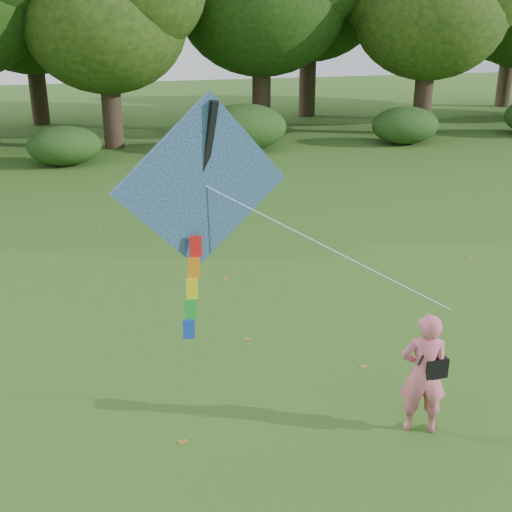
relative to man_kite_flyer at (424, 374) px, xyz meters
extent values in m
plane|color=#265114|center=(-0.09, 0.97, -0.83)|extent=(100.00, 100.00, 0.00)
imported|color=#D9667A|center=(0.00, 0.00, 0.00)|extent=(0.70, 0.58, 1.65)
cube|color=black|center=(0.12, -0.03, 0.10)|extent=(0.30, 0.20, 0.26)
cylinder|color=black|center=(0.00, -0.04, 0.42)|extent=(0.33, 0.14, 0.47)
cube|color=#245A9F|center=(-2.64, 0.62, 2.49)|extent=(2.07, 0.48, 2.08)
cube|color=black|center=(-2.64, 0.65, 2.49)|extent=(0.30, 0.57, 1.87)
cylinder|color=white|center=(-1.20, 0.28, 1.69)|extent=(2.90, 0.68, 1.62)
cube|color=red|center=(-2.74, 0.64, 1.77)|extent=(0.14, 0.06, 0.26)
cube|color=orange|center=(-2.77, 0.64, 1.51)|extent=(0.14, 0.06, 0.26)
cube|color=yellow|center=(-2.80, 0.64, 1.25)|extent=(0.14, 0.06, 0.26)
cube|color=green|center=(-2.83, 0.64, 0.99)|extent=(0.14, 0.06, 0.26)
cube|color=blue|center=(-2.86, 0.64, 0.73)|extent=(0.14, 0.06, 0.26)
cylinder|color=#3A2D1E|center=(-2.09, 20.97, 0.75)|extent=(0.80, 0.80, 3.15)
ellipsoid|color=#1E3F11|center=(-2.09, 20.97, 4.08)|extent=(6.40, 6.40, 5.44)
cylinder|color=#3A2D1E|center=(4.91, 22.97, 1.01)|extent=(0.86, 0.86, 3.67)
ellipsoid|color=#1E3F11|center=(4.91, 22.97, 4.94)|extent=(7.60, 7.60, 6.46)
cylinder|color=#3A2D1E|center=(11.91, 20.47, 0.89)|extent=(0.83, 0.83, 3.43)
ellipsoid|color=#1E3F11|center=(11.91, 20.47, 4.47)|extent=(6.80, 6.80, 5.78)
cylinder|color=#3A2D1E|center=(-5.09, 28.47, 0.92)|extent=(0.84, 0.84, 3.50)
ellipsoid|color=#1E3F11|center=(-5.09, 28.47, 4.60)|extent=(7.00, 7.00, 5.95)
cylinder|color=#3A2D1E|center=(8.91, 27.47, 1.19)|extent=(0.90, 0.90, 4.02)
cylinder|color=#3A2D1E|center=(21.91, 27.97, 0.96)|extent=(0.85, 0.85, 3.57)
ellipsoid|color=#264919|center=(-4.09, 18.07, -0.11)|extent=(2.66, 2.09, 1.42)
ellipsoid|color=#264919|center=(2.91, 18.87, 0.11)|extent=(3.50, 2.75, 1.88)
ellipsoid|color=#264919|center=(9.91, 18.37, -0.04)|extent=(2.94, 2.31, 1.58)
cube|color=olive|center=(-1.16, 5.74, -0.82)|extent=(0.14, 0.12, 0.01)
cube|color=olive|center=(0.02, 1.66, -0.82)|extent=(0.14, 0.13, 0.01)
cube|color=olive|center=(4.44, 5.42, -0.82)|extent=(0.14, 0.11, 0.01)
cube|color=olive|center=(-5.54, 8.81, -0.82)|extent=(0.14, 0.14, 0.01)
cube|color=olive|center=(-4.68, 8.13, -0.82)|extent=(0.14, 0.14, 0.01)
cube|color=olive|center=(-3.00, 0.60, -0.82)|extent=(0.14, 0.11, 0.01)
cube|color=olive|center=(-1.46, 3.03, -0.82)|extent=(0.14, 0.13, 0.01)
cube|color=olive|center=(-3.42, 9.99, -0.82)|extent=(0.13, 0.14, 0.01)
cube|color=olive|center=(3.93, 3.26, -0.82)|extent=(0.10, 0.13, 0.01)
camera|label=1|loc=(-4.06, -6.18, 4.21)|focal=45.00mm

